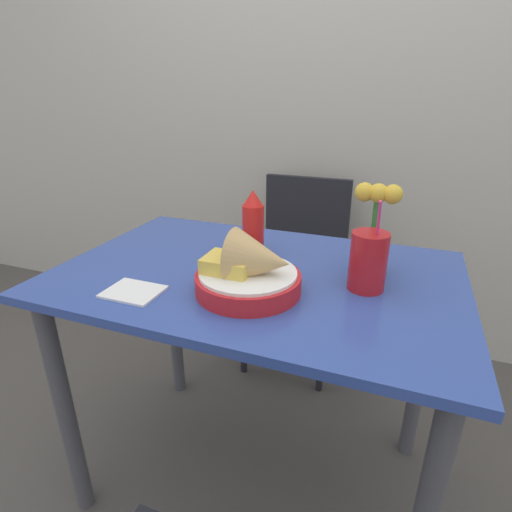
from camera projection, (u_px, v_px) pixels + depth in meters
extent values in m
plane|color=#4C4742|center=(257.00, 474.00, 1.38)|extent=(12.00, 12.00, 0.00)
cube|color=#B7B2A3|center=(339.00, 74.00, 1.78)|extent=(7.00, 0.06, 2.60)
cube|color=#334C9E|center=(257.00, 275.00, 1.09)|extent=(1.07, 0.70, 0.02)
cylinder|color=#4C4C51|center=(66.00, 412.00, 1.14)|extent=(0.05, 0.05, 0.75)
cylinder|color=#4C4C51|center=(174.00, 315.00, 1.65)|extent=(0.05, 0.05, 0.75)
cylinder|color=#4C4C51|center=(421.00, 367.00, 1.33)|extent=(0.05, 0.05, 0.75)
cylinder|color=black|center=(243.00, 332.00, 1.81)|extent=(0.03, 0.03, 0.43)
cylinder|color=black|center=(322.00, 349.00, 1.69)|extent=(0.03, 0.03, 0.43)
cylinder|color=black|center=(269.00, 297.00, 2.12)|extent=(0.03, 0.03, 0.43)
cylinder|color=black|center=(337.00, 309.00, 2.01)|extent=(0.03, 0.03, 0.43)
cube|color=black|center=(294.00, 278.00, 1.82)|extent=(0.40, 0.40, 0.02)
cube|color=black|center=(306.00, 221.00, 1.90)|extent=(0.40, 0.03, 0.42)
cylinder|color=red|center=(248.00, 283.00, 0.97)|extent=(0.26, 0.26, 0.05)
cylinder|color=white|center=(248.00, 273.00, 0.96)|extent=(0.24, 0.24, 0.01)
cone|color=tan|center=(261.00, 260.00, 0.93)|extent=(0.14, 0.14, 0.14)
cube|color=#E5C14C|center=(229.00, 265.00, 0.95)|extent=(0.12, 0.09, 0.04)
cylinder|color=red|center=(253.00, 230.00, 1.17)|extent=(0.06, 0.06, 0.15)
cone|color=red|center=(253.00, 198.00, 1.14)|extent=(0.06, 0.06, 0.05)
cylinder|color=red|center=(368.00, 262.00, 0.96)|extent=(0.09, 0.09, 0.15)
cylinder|color=black|center=(367.00, 266.00, 0.97)|extent=(0.08, 0.08, 0.12)
cylinder|color=#EA3884|center=(377.00, 237.00, 0.93)|extent=(0.01, 0.07, 0.19)
cylinder|color=#2D4738|center=(371.00, 253.00, 1.06)|extent=(0.07, 0.07, 0.11)
cylinder|color=#33722D|center=(376.00, 216.00, 1.02)|extent=(0.02, 0.02, 0.10)
sphere|color=gold|center=(379.00, 193.00, 1.00)|extent=(0.05, 0.05, 0.05)
sphere|color=gold|center=(364.00, 192.00, 1.01)|extent=(0.05, 0.05, 0.05)
sphere|color=gold|center=(393.00, 194.00, 0.99)|extent=(0.05, 0.05, 0.05)
cube|color=white|center=(133.00, 292.00, 0.97)|extent=(0.13, 0.11, 0.01)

